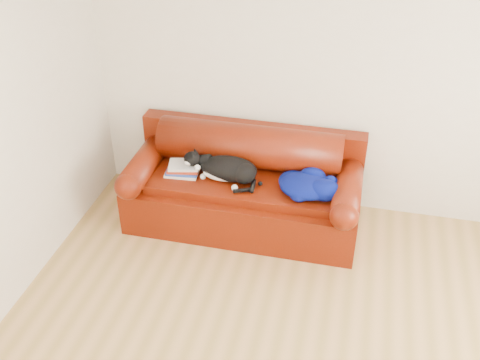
# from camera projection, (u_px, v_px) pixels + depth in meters

# --- Properties ---
(room_shell) EXTENTS (4.52, 4.02, 2.61)m
(room_shell) POSITION_uv_depth(u_px,v_px,m) (336.00, 161.00, 3.05)
(room_shell) COLOR beige
(room_shell) RESTS_ON ground
(sofa_base) EXTENTS (2.10, 0.90, 0.50)m
(sofa_base) POSITION_uv_depth(u_px,v_px,m) (244.00, 201.00, 5.20)
(sofa_base) COLOR #360C02
(sofa_base) RESTS_ON ground
(sofa_back) EXTENTS (2.10, 1.01, 0.88)m
(sofa_back) POSITION_uv_depth(u_px,v_px,m) (250.00, 160.00, 5.23)
(sofa_back) COLOR #360C02
(sofa_back) RESTS_ON ground
(book_stack) EXTENTS (0.31, 0.26, 0.10)m
(book_stack) POSITION_uv_depth(u_px,v_px,m) (183.00, 169.00, 5.09)
(book_stack) COLOR silver
(book_stack) RESTS_ON sofa_base
(cat) EXTENTS (0.70, 0.44, 0.27)m
(cat) POSITION_uv_depth(u_px,v_px,m) (227.00, 169.00, 4.98)
(cat) COLOR black
(cat) RESTS_ON sofa_base
(blanket) EXTENTS (0.56, 0.45, 0.17)m
(blanket) POSITION_uv_depth(u_px,v_px,m) (308.00, 184.00, 4.83)
(blanket) COLOR #020840
(blanket) RESTS_ON sofa_base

